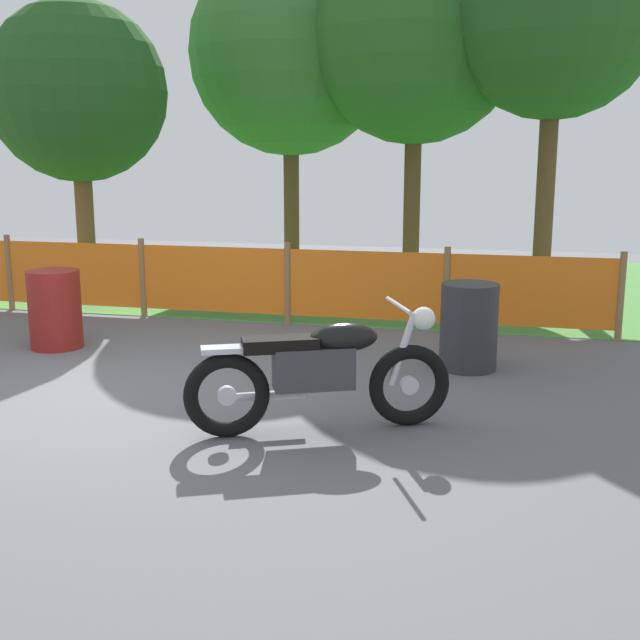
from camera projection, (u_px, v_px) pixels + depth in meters
ground at (86, 393)px, 7.41m from camera, size 24.00×24.00×0.02m
grass_verge at (288, 279)px, 13.93m from camera, size 24.00×7.07×0.01m
barrier_fence at (214, 280)px, 10.46m from camera, size 10.11×0.08×1.05m
tree_leftmost at (78, 93)px, 12.22m from camera, size 2.73×2.73×4.43m
tree_near_left at (290, 53)px, 14.05m from camera, size 3.56×3.56×5.65m
tree_near_right at (416, 35)px, 12.97m from camera, size 3.49×3.49×5.76m
tree_rightmost at (555, 13)px, 11.77m from camera, size 3.12×3.12×5.74m
motorcycle_lead at (322, 371)px, 6.31m from camera, size 1.99×1.04×1.01m
oil_drum at (55, 309)px, 9.02m from camera, size 0.58×0.58×0.88m
spare_drum at (469, 327)px, 8.13m from camera, size 0.58×0.58×0.88m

